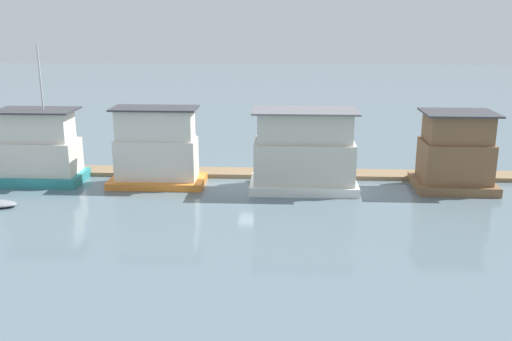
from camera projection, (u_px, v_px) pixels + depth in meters
The scene contains 6 objects.
ground_plane at pixel (257, 186), 39.93m from camera, with size 200.00×200.00×0.00m, color slate.
dock_walkway at pixel (259, 173), 42.60m from camera, with size 59.60×2.09×0.30m, color #846B4C.
houseboat_teal at pixel (40, 150), 40.28m from camera, with size 5.89×3.54×9.69m.
houseboat_orange at pixel (156, 150), 39.65m from camera, with size 6.63×3.44×5.49m.
houseboat_white at pixel (304, 153), 38.54m from camera, with size 7.26×3.93×5.52m.
houseboat_brown at pixel (455, 154), 38.69m from camera, with size 5.32×4.14×5.34m.
Camera 1 is at (1.90, -38.16, 11.68)m, focal length 40.00 mm.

